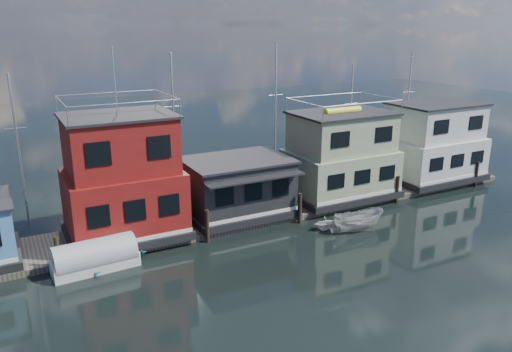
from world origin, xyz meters
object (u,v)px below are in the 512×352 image
houseboat_dark (237,187)px  houseboat_white (433,143)px  houseboat_red (123,180)px  motorboat (358,221)px  tarp_runabout (95,258)px  dinghy_teal (115,258)px  houseboat_green (341,156)px  dinghy_white (326,223)px

houseboat_dark → houseboat_white: 19.03m
houseboat_dark → houseboat_white: bearing=0.1°
houseboat_red → motorboat: (14.32, -5.78, -3.39)m
houseboat_white → houseboat_red: bearing=-180.0°
tarp_runabout → motorboat: bearing=-12.0°
houseboat_dark → houseboat_white: houseboat_white is taller
houseboat_white → dinghy_teal: 28.80m
tarp_runabout → houseboat_green: bearing=5.9°
houseboat_red → houseboat_white: size_ratio=1.41×
houseboat_green → motorboat: size_ratio=2.27×
houseboat_dark → tarp_runabout: 11.23m
houseboat_dark → dinghy_teal: bearing=-161.7°
houseboat_red → houseboat_white: bearing=0.0°
houseboat_green → houseboat_dark: bearing=-179.9°
houseboat_dark → dinghy_white: houseboat_dark is taller
dinghy_teal → motorboat: bearing=-93.4°
dinghy_white → dinghy_teal: 14.00m
houseboat_red → dinghy_white: houseboat_red is taller
dinghy_white → dinghy_teal: size_ratio=0.50×
tarp_runabout → dinghy_white: size_ratio=2.59×
dinghy_white → houseboat_green: bearing=-37.9°
houseboat_red → dinghy_white: bearing=-20.5°
houseboat_red → houseboat_dark: 8.18m
houseboat_red → houseboat_green: size_ratio=1.41×
houseboat_dark → dinghy_teal: (-9.45, -3.12, -2.03)m
houseboat_dark → houseboat_white: size_ratio=0.88×
dinghy_teal → dinghy_white: bearing=-90.1°
houseboat_red → motorboat: 15.80m
houseboat_red → houseboat_dark: bearing=-0.1°
houseboat_red → dinghy_teal: size_ratio=3.19×
houseboat_red → dinghy_white: 13.78m
houseboat_red → dinghy_teal: (-1.45, -3.14, -3.72)m
motorboat → dinghy_teal: size_ratio=0.99×
houseboat_dark → houseboat_green: (9.00, 0.02, 1.13)m
houseboat_dark → tarp_runabout: (-10.61, -3.26, -1.70)m
houseboat_green → houseboat_white: houseboat_green is taller
houseboat_red → houseboat_white: houseboat_red is taller
houseboat_red → houseboat_dark: size_ratio=1.60×
dinghy_teal → houseboat_dark: bearing=-65.7°
tarp_runabout → dinghy_white: 15.13m
houseboat_red → tarp_runabout: houseboat_red is taller
houseboat_green → houseboat_white: bearing=-0.0°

